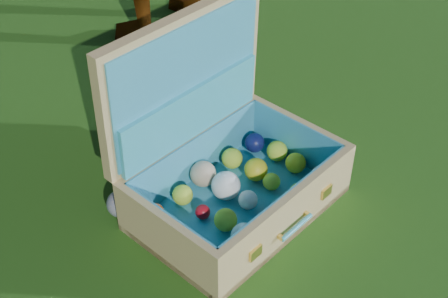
% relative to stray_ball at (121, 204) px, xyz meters
% --- Properties ---
extents(ground, '(60.00, 60.00, 0.00)m').
position_rel_stray_ball_xyz_m(ground, '(0.38, -0.03, -0.04)').
color(ground, '#215114').
rests_on(ground, ground).
extents(stray_ball, '(0.08, 0.08, 0.08)m').
position_rel_stray_ball_xyz_m(stray_ball, '(0.00, 0.00, 0.00)').
color(stray_ball, '#3B5C9A').
rests_on(stray_ball, ground).
extents(suitcase, '(0.62, 0.52, 0.52)m').
position_rel_stray_ball_xyz_m(suitcase, '(0.26, -0.09, 0.11)').
color(suitcase, tan).
rests_on(suitcase, ground).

